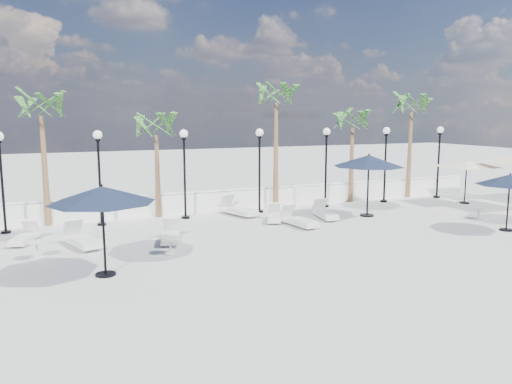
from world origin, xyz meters
name	(u,v)px	position (x,y,z in m)	size (l,w,h in m)	color
ground	(335,246)	(0.00, 0.00, 0.00)	(100.00, 100.00, 0.00)	#B0B0AB
balustrade	(251,199)	(0.00, 7.50, 0.47)	(26.00, 0.30, 1.01)	silver
lamppost_0	(1,168)	(-10.50, 6.50, 2.49)	(0.36, 0.36, 3.84)	black
lamppost_1	(99,164)	(-7.00, 6.50, 2.49)	(0.36, 0.36, 3.84)	black
lamppost_2	(184,161)	(-3.50, 6.50, 2.49)	(0.36, 0.36, 3.84)	black
lamppost_3	(260,158)	(0.00, 6.50, 2.49)	(0.36, 0.36, 3.84)	black
lamppost_4	(326,156)	(3.50, 6.50, 2.49)	(0.36, 0.36, 3.84)	black
lamppost_5	(386,154)	(7.00, 6.50, 2.49)	(0.36, 0.36, 3.84)	black
lamppost_6	(439,152)	(10.50, 6.50, 2.49)	(0.36, 0.36, 3.84)	black
palm_0	(41,112)	(-9.00, 7.30, 4.53)	(2.60, 2.60, 5.50)	brown
palm_1	(156,131)	(-4.50, 7.30, 3.75)	(2.60, 2.60, 4.70)	brown
palm_2	(276,100)	(1.20, 7.30, 5.12)	(2.60, 2.60, 6.10)	brown
palm_3	(353,125)	(5.50, 7.30, 3.95)	(2.60, 2.60, 4.90)	brown
palm_4	(412,110)	(9.20, 7.30, 4.73)	(2.60, 2.60, 5.70)	brown
lounger_0	(82,239)	(-8.00, 3.28, 0.26)	(1.23, 2.16, 0.77)	silver
lounger_1	(24,237)	(-9.80, 4.58, 0.22)	(1.07, 1.81, 0.65)	silver
lounger_2	(170,235)	(-5.06, 2.77, 0.23)	(1.07, 1.92, 0.69)	silver
lounger_3	(274,216)	(-0.23, 4.43, 0.21)	(1.18, 1.76, 0.63)	silver
lounger_4	(298,220)	(0.28, 3.21, 0.25)	(0.92, 2.05, 0.74)	silver
lounger_5	(238,209)	(-1.15, 6.22, 0.27)	(1.32, 2.23, 0.79)	silver
lounger_6	(325,213)	(2.05, 4.08, 0.23)	(0.94, 1.95, 0.70)	silver
side_table_0	(37,248)	(-9.39, 2.31, 0.33)	(0.57, 0.57, 0.55)	silver
side_table_1	(170,244)	(-5.43, 1.29, 0.31)	(0.53, 0.53, 0.51)	silver
side_table_2	(479,212)	(8.16, 1.47, 0.30)	(0.51, 0.51, 0.49)	silver
parasol_navy_left	(102,195)	(-7.62, -0.22, 2.27)	(2.92, 2.92, 2.58)	black
parasol_navy_mid	(369,161)	(4.04, 3.82, 2.44)	(3.10, 3.10, 2.78)	black
parasol_navy_right	(510,180)	(7.33, -0.66, 1.98)	(2.51, 2.51, 2.25)	black
parasol_cream_sq_a	(467,161)	(10.53, 4.57, 2.18)	(4.80, 4.80, 2.36)	black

